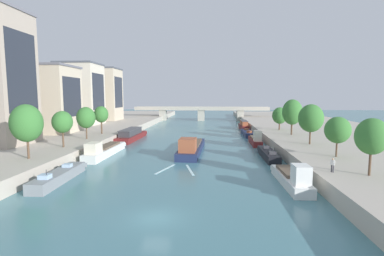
% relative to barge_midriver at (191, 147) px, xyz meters
% --- Properties ---
extents(ground_plane, '(400.00, 400.00, 0.00)m').
position_rel_barge_midriver_xyz_m(ground_plane, '(-0.96, -29.19, -1.03)').
color(ground_plane, teal).
extents(quay_left, '(36.00, 170.00, 1.94)m').
position_rel_barge_midriver_xyz_m(quay_left, '(-35.61, 25.81, -0.06)').
color(quay_left, '#B7AD9E').
rests_on(quay_left, ground).
extents(quay_right, '(36.00, 170.00, 1.94)m').
position_rel_barge_midriver_xyz_m(quay_right, '(33.68, 25.81, -0.06)').
color(quay_right, '#B7AD9E').
rests_on(quay_right, ground).
extents(barge_midriver, '(4.45, 19.10, 3.49)m').
position_rel_barge_midriver_xyz_m(barge_midriver, '(0.00, 0.00, 0.00)').
color(barge_midriver, '#1E284C').
rests_on(barge_midriver, ground).
extents(wake_behind_barge, '(5.60, 6.01, 0.03)m').
position_rel_barge_midriver_xyz_m(wake_behind_barge, '(-1.10, -12.50, -1.01)').
color(wake_behind_barge, silver).
rests_on(wake_behind_barge, ground).
extents(moored_boat_left_lone, '(2.52, 11.85, 2.38)m').
position_rel_barge_midriver_xyz_m(moored_boat_left_lone, '(-15.14, -19.21, -0.36)').
color(moored_boat_left_lone, gray).
rests_on(moored_boat_left_lone, ground).
extents(moored_boat_left_second, '(2.82, 15.26, 3.07)m').
position_rel_barge_midriver_xyz_m(moored_boat_left_second, '(-15.28, -3.82, -0.06)').
color(moored_boat_left_second, silver).
rests_on(moored_boat_left_second, ground).
extents(moored_boat_left_end, '(3.75, 16.74, 2.74)m').
position_rel_barge_midriver_xyz_m(moored_boat_left_end, '(-15.76, 15.07, 0.12)').
color(moored_boat_left_end, maroon).
rests_on(moored_boat_left_end, ground).
extents(moored_boat_right_gap_after, '(2.51, 11.58, 3.29)m').
position_rel_barge_midriver_xyz_m(moored_boat_right_gap_after, '(13.36, -19.01, -0.06)').
color(moored_boat_right_gap_after, silver).
rests_on(moored_boat_right_gap_after, ground).
extents(moored_boat_right_midway, '(2.09, 11.39, 2.42)m').
position_rel_barge_midriver_xyz_m(moored_boat_right_midway, '(13.52, -3.70, -0.34)').
color(moored_boat_right_midway, black).
rests_on(moored_boat_right_midway, ground).
extents(moored_boat_right_near, '(2.06, 10.60, 3.45)m').
position_rel_barge_midriver_xyz_m(moored_boat_right_near, '(13.34, 10.09, -0.02)').
color(moored_boat_right_near, maroon).
rests_on(moored_boat_right_near, ground).
extents(moored_boat_right_second, '(2.53, 12.35, 2.30)m').
position_rel_barge_midriver_xyz_m(moored_boat_right_second, '(13.38, 24.60, -0.40)').
color(moored_boat_right_second, '#1E284C').
rests_on(moored_boat_right_second, ground).
extents(moored_boat_right_upstream, '(2.38, 12.03, 2.80)m').
position_rel_barge_midriver_xyz_m(moored_boat_right_upstream, '(13.97, 39.84, 0.14)').
color(moored_boat_right_upstream, maroon).
rests_on(moored_boat_right_upstream, ground).
extents(tree_left_by_lamp, '(4.25, 4.25, 7.57)m').
position_rel_barge_midriver_xyz_m(tree_left_by_lamp, '(-21.60, -15.42, 5.86)').
color(tree_left_by_lamp, brown).
rests_on(tree_left_by_lamp, quay_left).
extents(tree_left_nearest, '(3.38, 3.38, 6.16)m').
position_rel_barge_midriver_xyz_m(tree_left_nearest, '(-21.45, -6.31, 5.20)').
color(tree_left_nearest, brown).
rests_on(tree_left_nearest, quay_left).
extents(tree_left_second, '(3.70, 3.70, 6.48)m').
position_rel_barge_midriver_xyz_m(tree_left_second, '(-21.49, 2.93, 5.24)').
color(tree_left_second, brown).
rests_on(tree_left_second, quay_left).
extents(tree_left_midway, '(3.21, 3.21, 6.35)m').
position_rel_barge_midriver_xyz_m(tree_left_midway, '(-21.64, 11.27, 5.35)').
color(tree_left_midway, brown).
rests_on(tree_left_midway, quay_left).
extents(tree_right_midway, '(3.40, 3.40, 6.32)m').
position_rel_barge_midriver_xyz_m(tree_right_midway, '(21.14, -20.90, 5.23)').
color(tree_right_midway, brown).
rests_on(tree_right_midway, quay_right).
extents(tree_right_third, '(3.54, 3.54, 5.76)m').
position_rel_barge_midriver_xyz_m(tree_right_third, '(21.69, -11.10, 4.76)').
color(tree_right_third, brown).
rests_on(tree_right_third, quay_right).
extents(tree_right_nearest, '(4.37, 4.37, 7.22)m').
position_rel_barge_midriver_xyz_m(tree_right_nearest, '(21.53, -0.26, 5.60)').
color(tree_right_nearest, brown).
rests_on(tree_right_nearest, quay_right).
extents(tree_right_past_mid, '(4.39, 4.39, 7.93)m').
position_rel_barge_midriver_xyz_m(tree_right_past_mid, '(21.67, 12.41, 6.00)').
color(tree_right_past_mid, brown).
rests_on(tree_right_past_mid, quay_right).
extents(tree_right_far, '(3.80, 3.80, 5.79)m').
position_rel_barge_midriver_xyz_m(tree_right_far, '(21.15, 21.97, 4.56)').
color(tree_right_far, brown).
rests_on(tree_right_far, quay_right).
extents(building_left_tall, '(15.12, 10.95, 15.84)m').
position_rel_barge_midriver_xyz_m(building_left_tall, '(-36.31, 12.65, 8.84)').
color(building_left_tall, beige).
rests_on(building_left_tall, quay_left).
extents(building_left_far_end, '(11.59, 11.22, 18.59)m').
position_rel_barge_midriver_xyz_m(building_left_far_end, '(-36.31, 32.53, 10.22)').
color(building_left_far_end, beige).
rests_on(building_left_far_end, quay_left).
extents(building_left_middle, '(13.73, 10.62, 18.55)m').
position_rel_barge_midriver_xyz_m(building_left_middle, '(-36.31, 48.25, 10.19)').
color(building_left_middle, beige).
rests_on(building_left_middle, quay_left).
extents(bridge_far, '(57.29, 4.40, 5.99)m').
position_rel_barge_midriver_xyz_m(bridge_far, '(-0.96, 70.39, 2.74)').
color(bridge_far, '#ADA899').
rests_on(bridge_far, ground).
extents(person_on_quay, '(0.37, 0.43, 1.62)m').
position_rel_barge_midriver_xyz_m(person_on_quay, '(17.66, -19.80, 1.83)').
color(person_on_quay, '#2D2D38').
rests_on(person_on_quay, quay_right).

